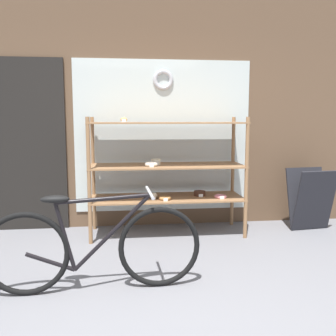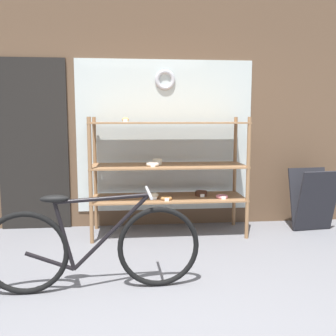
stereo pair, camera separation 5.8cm
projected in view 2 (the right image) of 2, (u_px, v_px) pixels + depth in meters
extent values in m
cube|color=brown|center=(149.00, 95.00, 4.71)|extent=(5.85, 0.08, 3.32)
cube|color=silver|center=(165.00, 136.00, 4.75)|extent=(2.21, 0.02, 1.90)
cube|color=black|center=(33.00, 145.00, 4.60)|extent=(0.84, 0.03, 2.10)
torus|color=#B7B7BC|center=(165.00, 80.00, 4.64)|extent=(0.26, 0.06, 0.26)
cylinder|color=#8E6642|center=(90.00, 181.00, 4.06)|extent=(0.04, 0.04, 1.39)
cylinder|color=#8E6642|center=(248.00, 179.00, 4.23)|extent=(0.04, 0.04, 1.39)
cylinder|color=#8E6642|center=(95.00, 174.00, 4.61)|extent=(0.04, 0.04, 1.39)
cylinder|color=#8E6642|center=(235.00, 172.00, 4.78)|extent=(0.04, 0.04, 1.39)
cube|color=#8E6642|center=(168.00, 198.00, 4.46)|extent=(1.80, 0.60, 0.02)
cube|color=#8E6642|center=(168.00, 166.00, 4.41)|extent=(1.80, 0.60, 0.02)
cube|color=#8E6642|center=(168.00, 123.00, 4.34)|extent=(1.80, 0.60, 0.02)
cylinder|color=beige|center=(157.00, 162.00, 4.45)|extent=(0.11, 0.11, 0.07)
cube|color=white|center=(158.00, 164.00, 4.39)|extent=(0.05, 0.00, 0.04)
torus|color=pink|center=(222.00, 196.00, 4.41)|extent=(0.14, 0.14, 0.03)
cube|color=white|center=(224.00, 198.00, 4.33)|extent=(0.05, 0.00, 0.04)
ellipsoid|color=beige|center=(154.00, 195.00, 4.37)|extent=(0.10, 0.09, 0.07)
cube|color=white|center=(155.00, 198.00, 4.31)|extent=(0.05, 0.00, 0.04)
cylinder|color=#422619|center=(201.00, 193.00, 4.52)|extent=(0.14, 0.14, 0.06)
cube|color=white|center=(202.00, 196.00, 4.45)|extent=(0.05, 0.00, 0.04)
ellipsoid|color=tan|center=(125.00, 120.00, 4.36)|extent=(0.08, 0.07, 0.06)
cube|color=white|center=(125.00, 121.00, 4.32)|extent=(0.05, 0.00, 0.04)
torus|color=#B27A42|center=(166.00, 198.00, 4.30)|extent=(0.14, 0.14, 0.04)
cube|color=white|center=(167.00, 200.00, 4.23)|extent=(0.05, 0.00, 0.04)
torus|color=beige|center=(153.00, 164.00, 4.29)|extent=(0.15, 0.15, 0.05)
cube|color=white|center=(153.00, 166.00, 4.20)|extent=(0.05, 0.00, 0.04)
torus|color=black|center=(25.00, 253.00, 2.90)|extent=(0.67, 0.07, 0.67)
torus|color=black|center=(159.00, 247.00, 3.05)|extent=(0.67, 0.07, 0.67)
cylinder|color=black|center=(111.00, 232.00, 2.98)|extent=(0.62, 0.06, 0.61)
cylinder|color=black|center=(102.00, 199.00, 2.93)|extent=(0.73, 0.06, 0.07)
cylinder|color=black|center=(64.00, 236.00, 2.93)|extent=(0.16, 0.04, 0.55)
cylinder|color=black|center=(50.00, 261.00, 2.94)|extent=(0.38, 0.05, 0.18)
ellipsoid|color=black|center=(54.00, 199.00, 2.88)|extent=(0.22, 0.10, 0.06)
cylinder|color=#B2B2B7|center=(149.00, 192.00, 2.98)|extent=(0.04, 0.46, 0.02)
cube|color=#232328|center=(318.00, 201.00, 4.51)|extent=(0.52, 0.26, 0.75)
cube|color=#232328|center=(309.00, 198.00, 4.68)|extent=(0.52, 0.26, 0.75)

